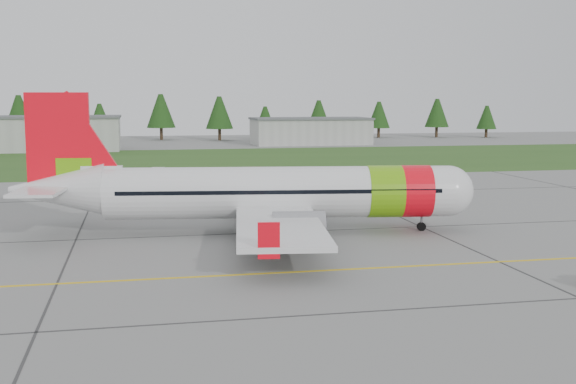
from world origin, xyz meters
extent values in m
plane|color=gray|center=(0.00, 0.00, 0.00)|extent=(320.00, 320.00, 0.00)
cylinder|color=silver|center=(-0.88, 19.88, 2.92)|extent=(24.77, 6.96, 3.67)
sphere|color=silver|center=(11.26, 18.23, 2.92)|extent=(3.67, 3.67, 3.67)
cone|color=silver|center=(-16.28, 21.99, 3.25)|extent=(7.03, 4.53, 3.67)
cube|color=black|center=(11.54, 18.19, 3.25)|extent=(1.83, 2.63, 0.53)
cylinder|color=#67AF0D|center=(6.59, 18.86, 2.92)|extent=(2.94, 4.05, 3.75)
cylinder|color=#F90817|center=(8.83, 18.56, 2.92)|extent=(2.56, 4.00, 3.75)
cube|color=silver|center=(-1.34, 19.95, 1.88)|extent=(9.21, 30.57, 0.34)
cube|color=#F90817|center=(-0.25, 34.92, 2.40)|extent=(1.14, 0.32, 1.88)
cube|color=#F90817|center=(-4.30, 5.23, 2.40)|extent=(1.14, 0.32, 1.88)
cylinder|color=gray|center=(0.76, 24.89, 1.37)|extent=(3.63, 2.42, 1.98)
cylinder|color=gray|center=(-0.64, 14.62, 1.37)|extent=(3.63, 2.42, 1.98)
cube|color=#F90817|center=(-16.09, 21.96, 6.41)|extent=(4.34, 0.92, 7.16)
cube|color=#67AF0D|center=(-15.06, 21.82, 4.33)|extent=(2.48, 0.72, 2.26)
cube|color=silver|center=(-16.74, 22.05, 3.49)|extent=(4.45, 11.14, 0.21)
cylinder|color=slate|center=(9.39, 18.48, 0.66)|extent=(0.17, 0.17, 1.32)
cylinder|color=black|center=(9.39, 18.48, 0.32)|extent=(0.67, 0.35, 0.64)
cylinder|color=slate|center=(-1.92, 22.69, 0.90)|extent=(0.21, 0.21, 1.79)
cylinder|color=black|center=(-2.29, 22.74, 0.49)|extent=(1.03, 0.55, 0.98)
cylinder|color=slate|center=(-2.63, 17.46, 0.90)|extent=(0.21, 0.21, 1.79)
cylinder|color=black|center=(-3.01, 17.51, 0.49)|extent=(1.03, 0.55, 0.98)
imported|color=silver|center=(-8.46, 56.84, 2.12)|extent=(1.73, 1.66, 4.23)
cube|color=#30561E|center=(0.00, 82.00, 0.01)|extent=(320.00, 50.00, 0.03)
cube|color=gold|center=(0.00, 8.00, 0.01)|extent=(120.00, 0.25, 0.02)
cube|color=#A8A8A3|center=(-30.00, 110.00, 3.00)|extent=(32.00, 14.00, 6.00)
cube|color=#A8A8A3|center=(25.00, 118.00, 2.60)|extent=(24.00, 12.00, 5.20)
camera|label=1|loc=(-10.69, -30.18, 9.55)|focal=45.00mm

